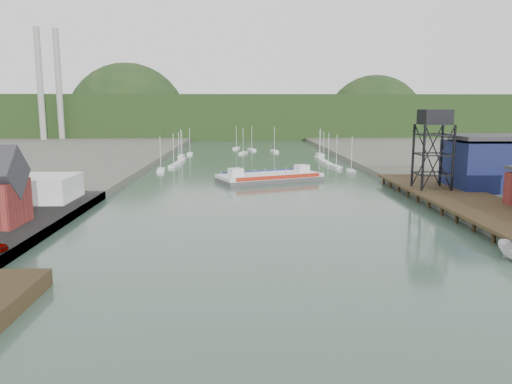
{
  "coord_description": "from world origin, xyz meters",
  "views": [
    {
      "loc": [
        -3.98,
        -42.05,
        18.52
      ],
      "look_at": [
        -1.43,
        43.51,
        4.0
      ],
      "focal_mm": 35.0,
      "sensor_mm": 36.0,
      "label": 1
    }
  ],
  "objects": [
    {
      "name": "east_pier",
      "position": [
        37.0,
        45.0,
        1.9
      ],
      "size": [
        14.0,
        70.0,
        2.45
      ],
      "color": "black",
      "rests_on": "ground"
    },
    {
      "name": "ground",
      "position": [
        0.0,
        0.0,
        0.0
      ],
      "size": [
        600.0,
        600.0,
        0.0
      ],
      "primitive_type": "plane",
      "color": "#2C4539",
      "rests_on": "ground"
    },
    {
      "name": "white_shed",
      "position": [
        -44.0,
        50.0,
        3.85
      ],
      "size": [
        18.0,
        12.0,
        4.5
      ],
      "primitive_type": "cube",
      "color": "silver",
      "rests_on": "west_quay"
    },
    {
      "name": "blue_shed",
      "position": [
        50.0,
        60.0,
        7.06
      ],
      "size": [
        20.5,
        14.5,
        11.3
      ],
      "color": "#0C0F35",
      "rests_on": "east_land"
    },
    {
      "name": "smokestacks",
      "position": [
        -106.0,
        232.5,
        30.0
      ],
      "size": [
        11.2,
        8.2,
        60.0
      ],
      "color": "gray",
      "rests_on": "ground"
    },
    {
      "name": "marina_sailboats",
      "position": [
        0.08,
        138.46,
        0.35
      ],
      "size": [
        57.71,
        92.65,
        0.9
      ],
      "color": "silver",
      "rests_on": "ground"
    },
    {
      "name": "lift_tower",
      "position": [
        35.0,
        58.0,
        15.65
      ],
      "size": [
        6.5,
        6.5,
        16.0
      ],
      "color": "black",
      "rests_on": "east_pier"
    },
    {
      "name": "distant_hills",
      "position": [
        -3.98,
        301.35,
        10.38
      ],
      "size": [
        500.0,
        120.0,
        80.0
      ],
      "color": "#173216",
      "rests_on": "ground"
    },
    {
      "name": "chain_ferry",
      "position": [
        3.28,
        83.64,
        1.07
      ],
      "size": [
        27.98,
        19.69,
        3.74
      ],
      "rotation": [
        0.0,
        0.0,
        0.4
      ],
      "color": "#474749",
      "rests_on": "ground"
    }
  ]
}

